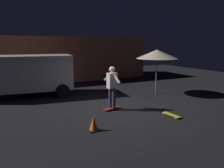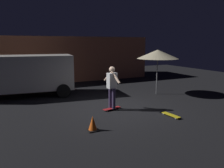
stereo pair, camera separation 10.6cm
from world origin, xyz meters
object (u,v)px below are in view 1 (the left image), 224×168
Objects in this scene: parked_van at (23,73)px; skateboard_ridden at (112,108)px; skater at (112,84)px; traffic_cone at (94,124)px; skateboard_spare at (171,115)px; patio_umbrella at (157,54)px.

parked_van reaches higher than skateboard_ridden.
skater is 2.38m from traffic_cone.
parked_van is 4.99m from skater.
skateboard_ridden is at bearing 0.00° from skater.
skater is at bearing 48.99° from traffic_cone.
skateboard_ridden and skateboard_spare have the same top height.
parked_van is 7.37m from skateboard_spare.
skater is at bearing 132.86° from skateboard_spare.
parked_van is at bearing 125.07° from skateboard_ridden.
patio_umbrella reaches higher than traffic_cone.
parked_van is 6.02m from traffic_cone.
traffic_cone is (-4.78, -3.21, -1.86)m from patio_umbrella.
patio_umbrella is at bearing 61.53° from skateboard_spare.
patio_umbrella is at bearing 24.70° from skateboard_ridden.
skater is (-1.57, 1.69, 0.98)m from skateboard_spare.
traffic_cone is at bearing -146.11° from patio_umbrella.
traffic_cone is at bearing -131.01° from skateboard_ridden.
skateboard_ridden is (2.87, -4.09, -1.11)m from parked_van.
skateboard_ridden is at bearing -54.93° from parked_van.
skateboard_ridden is at bearing 132.86° from skateboard_spare.
skateboard_ridden is 2.31m from skateboard_spare.
parked_van is 6.02× the size of skateboard_spare.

